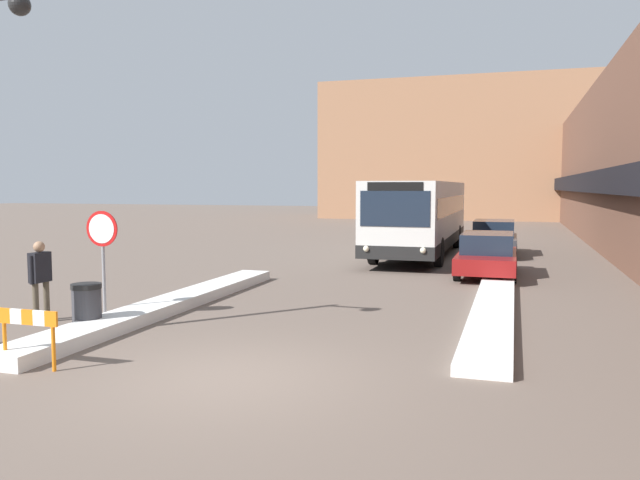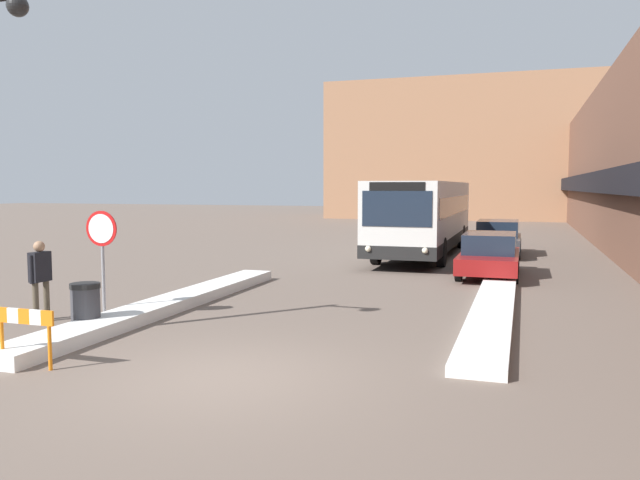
{
  "view_description": "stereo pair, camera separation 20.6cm",
  "coord_description": "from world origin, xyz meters",
  "px_view_note": "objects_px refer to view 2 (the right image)",
  "views": [
    {
      "loc": [
        4.01,
        -8.28,
        2.85
      ],
      "look_at": [
        -0.68,
        6.71,
        1.51
      ],
      "focal_mm": 35.0,
      "sensor_mm": 36.0,
      "label": 1
    },
    {
      "loc": [
        4.21,
        -8.22,
        2.85
      ],
      "look_at": [
        -0.68,
        6.71,
        1.51
      ],
      "focal_mm": 35.0,
      "sensor_mm": 36.0,
      "label": 2
    }
  ],
  "objects_px": {
    "stop_sign": "(102,241)",
    "construction_barricade": "(25,326)",
    "pedestrian": "(40,273)",
    "parked_car_middle": "(498,238)",
    "parked_car_front": "(489,254)",
    "trash_bin": "(86,307)",
    "city_bus": "(424,215)"
  },
  "relations": [
    {
      "from": "construction_barricade",
      "to": "pedestrian",
      "type": "bearing_deg",
      "value": 128.67
    },
    {
      "from": "stop_sign",
      "to": "city_bus",
      "type": "bearing_deg",
      "value": 72.58
    },
    {
      "from": "city_bus",
      "to": "pedestrian",
      "type": "relative_size",
      "value": 6.96
    },
    {
      "from": "parked_car_front",
      "to": "pedestrian",
      "type": "relative_size",
      "value": 2.61
    },
    {
      "from": "parked_car_front",
      "to": "parked_car_middle",
      "type": "distance_m",
      "value": 6.5
    },
    {
      "from": "parked_car_front",
      "to": "stop_sign",
      "type": "xyz_separation_m",
      "value": [
        -7.57,
        -9.32,
        1.0
      ]
    },
    {
      "from": "city_bus",
      "to": "parked_car_front",
      "type": "bearing_deg",
      "value": -61.78
    },
    {
      "from": "parked_car_middle",
      "to": "pedestrian",
      "type": "xyz_separation_m",
      "value": [
        -8.72,
        -16.37,
        0.31
      ]
    },
    {
      "from": "stop_sign",
      "to": "construction_barricade",
      "type": "relative_size",
      "value": 2.13
    },
    {
      "from": "parked_car_middle",
      "to": "construction_barricade",
      "type": "relative_size",
      "value": 4.1
    },
    {
      "from": "parked_car_front",
      "to": "parked_car_middle",
      "type": "xyz_separation_m",
      "value": [
        0.0,
        6.5,
        0.02
      ]
    },
    {
      "from": "pedestrian",
      "to": "trash_bin",
      "type": "height_order",
      "value": "pedestrian"
    },
    {
      "from": "city_bus",
      "to": "construction_barricade",
      "type": "distance_m",
      "value": 18.58
    },
    {
      "from": "parked_car_front",
      "to": "construction_barricade",
      "type": "xyz_separation_m",
      "value": [
        -6.41,
        -12.76,
        -0.03
      ]
    },
    {
      "from": "city_bus",
      "to": "parked_car_middle",
      "type": "xyz_separation_m",
      "value": [
        2.93,
        1.04,
        -0.95
      ]
    },
    {
      "from": "parked_car_front",
      "to": "trash_bin",
      "type": "distance_m",
      "value": 12.61
    },
    {
      "from": "pedestrian",
      "to": "construction_barricade",
      "type": "distance_m",
      "value": 3.72
    },
    {
      "from": "pedestrian",
      "to": "construction_barricade",
      "type": "height_order",
      "value": "pedestrian"
    },
    {
      "from": "city_bus",
      "to": "trash_bin",
      "type": "bearing_deg",
      "value": -105.16
    },
    {
      "from": "trash_bin",
      "to": "parked_car_front",
      "type": "bearing_deg",
      "value": 55.1
    },
    {
      "from": "parked_car_middle",
      "to": "construction_barricade",
      "type": "xyz_separation_m",
      "value": [
        -6.41,
        -19.26,
        -0.05
      ]
    },
    {
      "from": "stop_sign",
      "to": "trash_bin",
      "type": "relative_size",
      "value": 2.47
    },
    {
      "from": "city_bus",
      "to": "parked_car_middle",
      "type": "relative_size",
      "value": 2.64
    },
    {
      "from": "parked_car_middle",
      "to": "trash_bin",
      "type": "distance_m",
      "value": 18.32
    },
    {
      "from": "stop_sign",
      "to": "construction_barricade",
      "type": "height_order",
      "value": "stop_sign"
    },
    {
      "from": "city_bus",
      "to": "construction_barricade",
      "type": "bearing_deg",
      "value": -100.8
    },
    {
      "from": "city_bus",
      "to": "pedestrian",
      "type": "height_order",
      "value": "city_bus"
    },
    {
      "from": "city_bus",
      "to": "pedestrian",
      "type": "bearing_deg",
      "value": -110.68
    },
    {
      "from": "parked_car_middle",
      "to": "stop_sign",
      "type": "xyz_separation_m",
      "value": [
        -7.57,
        -15.81,
        0.98
      ]
    },
    {
      "from": "stop_sign",
      "to": "construction_barricade",
      "type": "xyz_separation_m",
      "value": [
        1.16,
        -3.45,
        -1.03
      ]
    },
    {
      "from": "city_bus",
      "to": "pedestrian",
      "type": "distance_m",
      "value": 16.41
    },
    {
      "from": "parked_car_front",
      "to": "trash_bin",
      "type": "relative_size",
      "value": 4.7
    }
  ]
}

